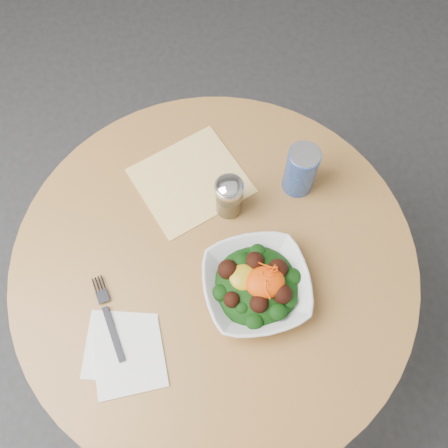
{
  "coord_description": "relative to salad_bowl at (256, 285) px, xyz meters",
  "views": [
    {
      "loc": [
        -0.05,
        -0.37,
        1.79
      ],
      "look_at": [
        0.03,
        0.06,
        0.81
      ],
      "focal_mm": 40.0,
      "sensor_mm": 36.0,
      "label": 1
    }
  ],
  "objects": [
    {
      "name": "beverage_can",
      "position": [
        0.15,
        0.23,
        0.04
      ],
      "size": [
        0.07,
        0.07,
        0.14
      ],
      "color": "navy",
      "rests_on": "table"
    },
    {
      "name": "fork",
      "position": [
        -0.32,
        0.01,
        -0.03
      ],
      "size": [
        0.05,
        0.19,
        0.0
      ],
      "color": "black",
      "rests_on": "table"
    },
    {
      "name": "paper_napkins",
      "position": [
        -0.29,
        -0.08,
        -0.03
      ],
      "size": [
        0.17,
        0.19,
        0.0
      ],
      "color": "white",
      "rests_on": "table"
    },
    {
      "name": "ground",
      "position": [
        -0.08,
        0.08,
        -0.78
      ],
      "size": [
        6.0,
        6.0,
        0.0
      ],
      "primitive_type": "plane",
      "color": "#2D2D2F",
      "rests_on": "ground"
    },
    {
      "name": "salad_bowl",
      "position": [
        0.0,
        0.0,
        0.0
      ],
      "size": [
        0.22,
        0.22,
        0.08
      ],
      "color": "silver",
      "rests_on": "table"
    },
    {
      "name": "table",
      "position": [
        -0.08,
        0.08,
        -0.23
      ],
      "size": [
        0.9,
        0.9,
        0.75
      ],
      "color": "black",
      "rests_on": "ground"
    },
    {
      "name": "spice_shaker",
      "position": [
        -0.02,
        0.2,
        0.03
      ],
      "size": [
        0.06,
        0.06,
        0.12
      ],
      "color": "silver",
      "rests_on": "table"
    },
    {
      "name": "cloth_napkin",
      "position": [
        -0.09,
        0.29,
        -0.03
      ],
      "size": [
        0.3,
        0.29,
        0.0
      ],
      "primitive_type": "cube",
      "rotation": [
        0.0,
        0.0,
        0.36
      ],
      "color": "orange",
      "rests_on": "table"
    }
  ]
}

